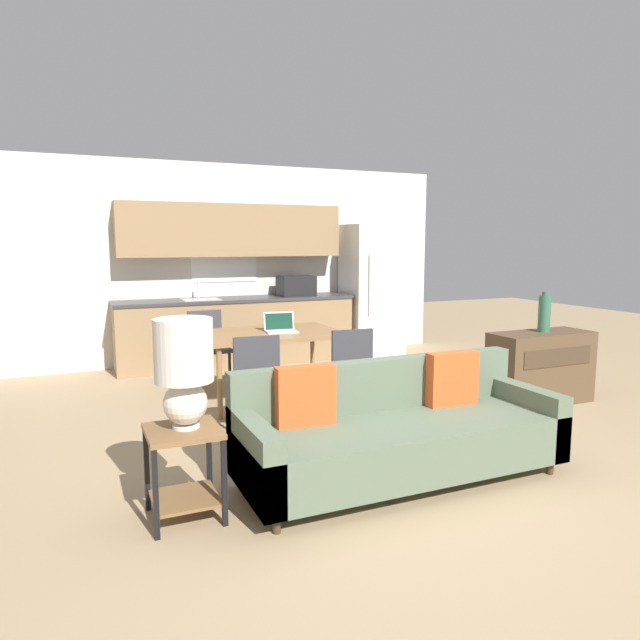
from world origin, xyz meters
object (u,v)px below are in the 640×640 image
dining_table (271,338)px  table_lamp (184,366)px  credenza (540,367)px  vase (544,313)px  dining_chair_far_left (208,344)px  dining_chair_near_right (347,367)px  couch (396,432)px  dining_chair_near_left (253,377)px  side_table (184,459)px  refrigerator (372,289)px  laptop (280,327)px

dining_table → table_lamp: size_ratio=2.18×
credenza → vase: vase is taller
table_lamp → dining_chair_far_left: bearing=75.0°
dining_table → table_lamp: bearing=-120.1°
credenza → dining_chair_near_right: (-2.05, 0.34, 0.12)m
couch → dining_chair_near_right: 1.41m
dining_table → couch: size_ratio=0.63×
credenza → dining_chair_near_right: dining_chair_near_right is taller
dining_chair_near_left → side_table: bearing=60.9°
vase → dining_chair_far_left: 3.66m
side_table → credenza: 3.96m
refrigerator → dining_chair_near_left: bearing=-134.5°
vase → dining_chair_near_left: bearing=174.0°
vase → dining_chair_near_right: (-2.09, 0.32, -0.44)m
refrigerator → dining_chair_far_left: 2.88m
dining_chair_near_left → refrigerator: bearing=-131.7°
dining_chair_far_left → laptop: size_ratio=2.46×
dining_chair_near_right → laptop: bearing=-64.2°
dining_chair_near_left → vase: bearing=176.8°
refrigerator → couch: (-2.05, -4.08, -0.62)m
dining_chair_near_right → dining_chair_far_left: (-0.91, 1.74, 0.00)m
refrigerator → couch: refrigerator is taller
credenza → dining_chair_near_left: (-2.96, 0.34, 0.12)m
table_lamp → laptop: (1.39, 2.22, -0.16)m
side_table → table_lamp: bearing=32.7°
dining_chair_near_right → credenza: bearing=174.2°
dining_table → credenza: credenza is taller
credenza → dining_chair_far_left: dining_chair_far_left is taller
vase → table_lamp: bearing=-164.7°
table_lamp → vase: (3.83, 1.05, -0.00)m
couch → dining_chair_near_right: dining_chair_near_right is taller
refrigerator → credenza: refrigerator is taller
vase → dining_chair_near_right: bearing=171.3°
credenza → dining_table: bearing=154.2°
side_table → dining_chair_near_left: 1.62m
side_table → laptop: size_ratio=1.58×
dining_chair_near_right → laptop: size_ratio=2.46×
side_table → laptop: laptop is taller
table_lamp → laptop: table_lamp is taller
vase → side_table: bearing=-164.6°
dining_chair_near_left → dining_table: bearing=-115.0°
refrigerator → side_table: 5.42m
vase → dining_chair_near_right: size_ratio=0.48×
laptop → dining_chair_far_left: bearing=129.8°
side_table → dining_chair_near_right: (1.77, 1.38, 0.11)m
laptop → refrigerator: bearing=48.8°
table_lamp → dining_chair_near_left: (0.83, 1.36, -0.44)m
credenza → dining_chair_near_right: bearing=170.6°
couch → dining_chair_far_left: 3.17m
side_table → laptop: bearing=57.6°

